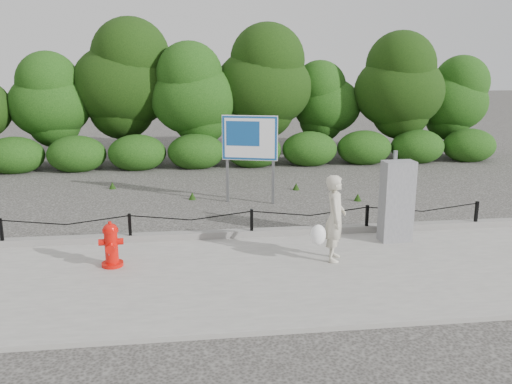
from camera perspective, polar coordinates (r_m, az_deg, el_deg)
The scene contains 9 objects.
ground at distance 11.48m, azimuth -0.46°, elevation -5.11°, with size 90.00×90.00×0.00m, color #2D2B28.
sidewalk at distance 9.62m, azimuth 0.97°, elevation -8.81°, with size 14.00×4.00×0.08m, color gray.
curb at distance 11.48m, azimuth -0.49°, elevation -4.32°, with size 14.00×0.22×0.14m, color slate.
chain_barrier at distance 11.34m, azimuth -0.47°, elevation -2.93°, with size 10.06×0.06×0.60m.
treeline at distance 19.81m, azimuth -3.01°, elevation 10.78°, with size 20.03×3.84×4.97m.
fire_hydrant at distance 10.13m, azimuth -15.00°, elevation -5.42°, with size 0.44×0.45×0.84m.
pedestrian at distance 10.06m, azimuth 8.21°, elevation -2.85°, with size 0.77×0.68×1.62m.
utility_cabinet at distance 11.37m, azimuth 14.58°, elevation -0.94°, with size 0.65×0.47×1.84m.
advertising_sign at distance 13.95m, azimuth -0.68°, elevation 5.29°, with size 1.40×0.48×2.31m.
Camera 1 is at (-1.28, -10.75, 3.82)m, focal length 38.00 mm.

